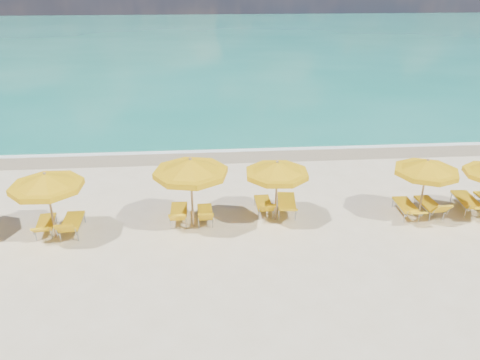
{
  "coord_description": "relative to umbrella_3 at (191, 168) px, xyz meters",
  "views": [
    {
      "loc": [
        -1.28,
        -14.36,
        8.33
      ],
      "look_at": [
        0.0,
        1.5,
        1.2
      ],
      "focal_mm": 35.0,
      "sensor_mm": 36.0,
      "label": 1
    }
  ],
  "objects": [
    {
      "name": "umbrella_2",
      "position": [
        -4.67,
        -0.41,
        -0.16
      ],
      "size": [
        3.09,
        3.09,
        2.43
      ],
      "rotation": [
        0.0,
        0.0,
        0.36
      ],
      "color": "tan",
      "rests_on": "ground"
    },
    {
      "name": "ocean",
      "position": [
        1.77,
        47.69,
        -2.24
      ],
      "size": [
        120.0,
        80.0,
        0.3
      ],
      "primitive_type": "cube",
      "color": "#157A68",
      "rests_on": "ground"
    },
    {
      "name": "lounger_2_right",
      "position": [
        -4.16,
        -0.15,
        -2.0
      ],
      "size": [
        0.72,
        1.89,
        0.92
      ],
      "rotation": [
        0.0,
        0.0,
        0.04
      ],
      "color": "#A5A8AD",
      "rests_on": "ground"
    },
    {
      "name": "lounger_3_left",
      "position": [
        -0.51,
        0.37,
        -2.01
      ],
      "size": [
        0.63,
        1.78,
        0.85
      ],
      "rotation": [
        0.0,
        0.0,
        0.0
      ],
      "color": "#A5A8AD",
      "rests_on": "ground"
    },
    {
      "name": "lounger_5_right",
      "position": [
        8.8,
        0.21,
        -2.01
      ],
      "size": [
        0.68,
        1.77,
        0.87
      ],
      "rotation": [
        0.0,
        0.0,
        0.04
      ],
      "color": "#A5A8AD",
      "rests_on": "ground"
    },
    {
      "name": "whitecap_far",
      "position": [
        9.77,
        23.69,
        -2.24
      ],
      "size": [
        18.0,
        0.3,
        0.05
      ],
      "primitive_type": "cube",
      "color": "white",
      "rests_on": "ground"
    },
    {
      "name": "lounger_5_left",
      "position": [
        7.89,
        0.18,
        -2.02
      ],
      "size": [
        0.65,
        1.88,
        0.71
      ],
      "rotation": [
        0.0,
        0.0,
        -0.02
      ],
      "color": "#A5A8AD",
      "rests_on": "ground"
    },
    {
      "name": "lounger_4_left",
      "position": [
        2.64,
        0.8,
        -2.02
      ],
      "size": [
        0.63,
        1.7,
        0.84
      ],
      "rotation": [
        0.0,
        0.0,
        0.03
      ],
      "color": "#A5A8AD",
      "rests_on": "ground"
    },
    {
      "name": "umbrella_4",
      "position": [
        3.0,
        0.23,
        -0.25
      ],
      "size": [
        2.92,
        2.92,
        2.32
      ],
      "rotation": [
        0.0,
        0.0,
        0.33
      ],
      "color": "tan",
      "rests_on": "ground"
    },
    {
      "name": "lounger_6_left",
      "position": [
        10.34,
        0.4,
        -2.0
      ],
      "size": [
        0.83,
        2.09,
        0.74
      ],
      "rotation": [
        0.0,
        0.0,
        -0.09
      ],
      "color": "#A5A8AD",
      "rests_on": "ground"
    },
    {
      "name": "whitecap_near",
      "position": [
        -4.23,
        16.69,
        -2.24
      ],
      "size": [
        14.0,
        0.36,
        0.05
      ],
      "primitive_type": "cube",
      "color": "white",
      "rests_on": "ground"
    },
    {
      "name": "lounger_4_right",
      "position": [
        3.49,
        0.74,
        -1.99
      ],
      "size": [
        0.92,
        2.13,
        0.81
      ],
      "rotation": [
        0.0,
        0.0,
        -0.13
      ],
      "color": "#A5A8AD",
      "rests_on": "ground"
    },
    {
      "name": "ground_plane",
      "position": [
        1.77,
        -0.31,
        -2.24
      ],
      "size": [
        120.0,
        120.0,
        0.0
      ],
      "primitive_type": "plane",
      "color": "beige"
    },
    {
      "name": "lounger_2_left",
      "position": [
        -5.08,
        -0.04,
        -2.03
      ],
      "size": [
        0.79,
        1.76,
        0.74
      ],
      "rotation": [
        0.0,
        0.0,
        0.14
      ],
      "color": "#A5A8AD",
      "rests_on": "ground"
    },
    {
      "name": "umbrella_3",
      "position": [
        0.0,
        0.0,
        0.0
      ],
      "size": [
        3.0,
        3.0,
        2.62
      ],
      "rotation": [
        0.0,
        0.0,
        0.17
      ],
      "color": "tan",
      "rests_on": "ground"
    },
    {
      "name": "umbrella_5",
      "position": [
        8.31,
        0.0,
        -0.26
      ],
      "size": [
        2.35,
        2.35,
        2.31
      ],
      "rotation": [
        0.0,
        0.0,
        -0.03
      ],
      "color": "tan",
      "rests_on": "ground"
    },
    {
      "name": "foam_line",
      "position": [
        1.77,
        7.89,
        -2.24
      ],
      "size": [
        120.0,
        1.2,
        0.03
      ],
      "primitive_type": "cube",
      "color": "white",
      "rests_on": "ground"
    },
    {
      "name": "wet_sand_band",
      "position": [
        1.77,
        7.09,
        -2.24
      ],
      "size": [
        120.0,
        2.6,
        0.01
      ],
      "primitive_type": "cube",
      "color": "tan",
      "rests_on": "ground"
    },
    {
      "name": "lounger_3_right",
      "position": [
        0.44,
        0.31,
        -2.03
      ],
      "size": [
        0.6,
        1.6,
        0.79
      ],
      "rotation": [
        0.0,
        0.0,
        0.03
      ],
      "color": "#A5A8AD",
      "rests_on": "ground"
    }
  ]
}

